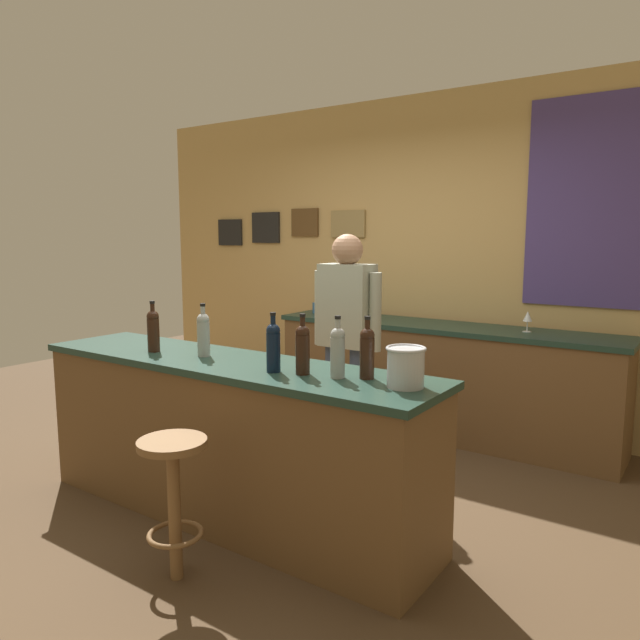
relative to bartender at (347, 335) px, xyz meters
name	(u,v)px	position (x,y,z in m)	size (l,w,h in m)	color
ground_plane	(273,491)	(-0.16, -0.61, -0.94)	(10.00, 10.00, 0.00)	#4C3823
back_wall	(421,258)	(-0.13, 1.42, 0.48)	(6.00, 0.09, 2.80)	tan
bar_counter	(228,439)	(-0.16, -1.01, -0.47)	(2.55, 0.60, 0.92)	brown
side_counter	(440,379)	(0.24, 1.04, -0.48)	(2.83, 0.56, 0.90)	brown
bartender	(347,335)	(0.00, 0.00, 0.00)	(0.52, 0.21, 1.62)	#384766
bar_stool	(174,485)	(0.07, -1.62, -0.48)	(0.32, 0.32, 0.68)	brown
wine_bottle_a	(153,329)	(-0.68, -1.08, 0.12)	(0.07, 0.07, 0.31)	black
wine_bottle_b	(203,333)	(-0.34, -1.00, 0.12)	(0.07, 0.07, 0.31)	#999E99
wine_bottle_c	(273,346)	(0.24, -1.08, 0.12)	(0.07, 0.07, 0.31)	black
wine_bottle_d	(303,347)	(0.39, -1.04, 0.12)	(0.07, 0.07, 0.31)	black
wine_bottle_e	(338,350)	(0.58, -1.00, 0.12)	(0.07, 0.07, 0.31)	#999E99
wine_bottle_f	(367,351)	(0.70, -0.94, 0.12)	(0.07, 0.07, 0.31)	black
ice_bucket	(406,366)	(0.93, -0.98, 0.08)	(0.19, 0.19, 0.19)	#B7BABF
wine_glass_a	(376,308)	(-0.31, 0.94, 0.07)	(0.07, 0.07, 0.16)	silver
wine_glass_b	(528,317)	(0.91, 1.07, 0.07)	(0.07, 0.07, 0.16)	silver
coffee_mug	(317,308)	(-1.00, 1.07, 0.01)	(0.13, 0.08, 0.09)	#336699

